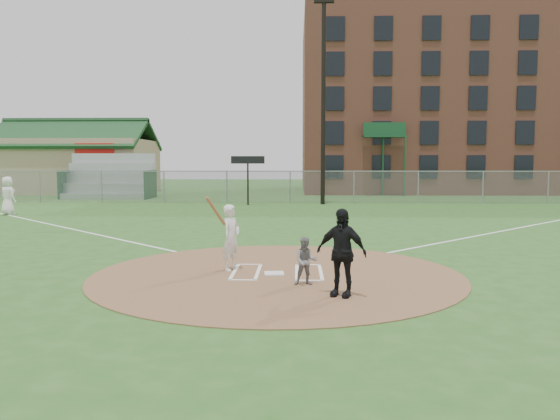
{
  "coord_description": "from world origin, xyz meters",
  "views": [
    {
      "loc": [
        0.46,
        -12.28,
        2.55
      ],
      "look_at": [
        0.0,
        2.0,
        1.3
      ],
      "focal_mm": 35.0,
      "sensor_mm": 36.0,
      "label": 1
    }
  ],
  "objects_px": {
    "catcher": "(306,261)",
    "umpire": "(341,252)",
    "home_plate": "(274,273)",
    "ondeck_player": "(8,196)",
    "batter_at_plate": "(231,237)"
  },
  "relations": [
    {
      "from": "home_plate",
      "to": "batter_at_plate",
      "type": "height_order",
      "value": "batter_at_plate"
    },
    {
      "from": "catcher",
      "to": "umpire",
      "type": "distance_m",
      "value": 1.19
    },
    {
      "from": "umpire",
      "to": "batter_at_plate",
      "type": "xyz_separation_m",
      "value": [
        -2.38,
        2.43,
        -0.06
      ]
    },
    {
      "from": "umpire",
      "to": "ondeck_player",
      "type": "distance_m",
      "value": 21.69
    },
    {
      "from": "home_plate",
      "to": "catcher",
      "type": "distance_m",
      "value": 1.36
    },
    {
      "from": "catcher",
      "to": "batter_at_plate",
      "type": "relative_size",
      "value": 0.56
    },
    {
      "from": "ondeck_player",
      "to": "batter_at_plate",
      "type": "relative_size",
      "value": 1.05
    },
    {
      "from": "ondeck_player",
      "to": "batter_at_plate",
      "type": "bearing_deg",
      "value": 161.79
    },
    {
      "from": "home_plate",
      "to": "ondeck_player",
      "type": "bearing_deg",
      "value": 134.51
    },
    {
      "from": "catcher",
      "to": "ondeck_player",
      "type": "bearing_deg",
      "value": 131.45
    },
    {
      "from": "catcher",
      "to": "batter_at_plate",
      "type": "bearing_deg",
      "value": 136.72
    },
    {
      "from": "umpire",
      "to": "batter_at_plate",
      "type": "height_order",
      "value": "batter_at_plate"
    },
    {
      "from": "home_plate",
      "to": "umpire",
      "type": "height_order",
      "value": "umpire"
    },
    {
      "from": "catcher",
      "to": "umpire",
      "type": "relative_size",
      "value": 0.59
    },
    {
      "from": "batter_at_plate",
      "to": "catcher",
      "type": "bearing_deg",
      "value": -40.9
    }
  ]
}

